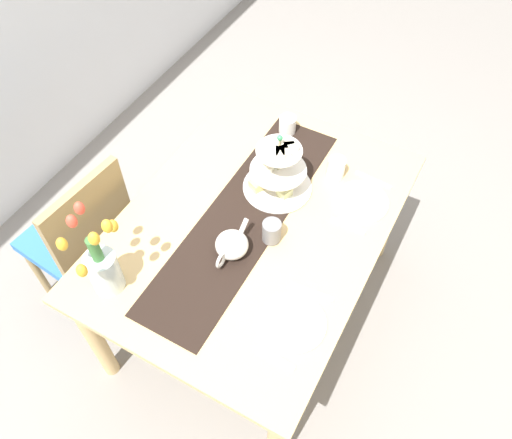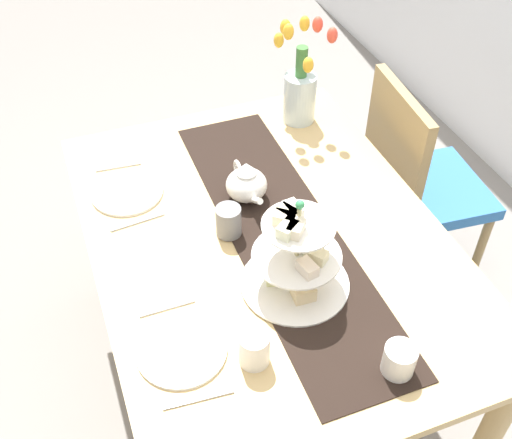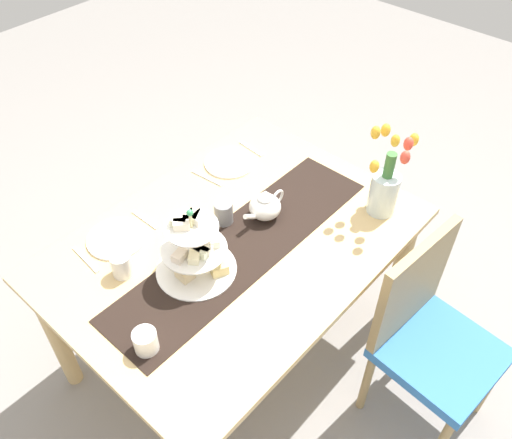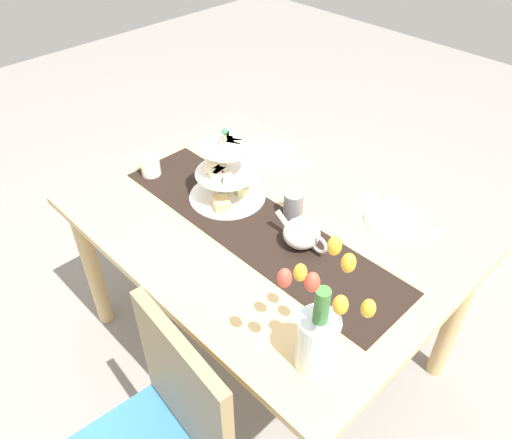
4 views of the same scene
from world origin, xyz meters
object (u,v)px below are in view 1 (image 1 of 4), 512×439
object	(u,v)px
tulip_vase	(102,265)
teapot	(232,244)
fork_left	(276,357)
knife_right	(373,180)
fork_right	(348,226)
mug_grey	(272,231)
dinner_plate_left	(295,323)
chair_left	(83,236)
tiered_cake_stand	(277,170)
knife_left	(312,292)
mug_white_text	(336,168)
cream_jug	(287,125)
dinner_plate_right	(361,202)
dining_table	(255,235)

from	to	relation	value
tulip_vase	teapot	bearing A→B (deg)	-43.60
fork_left	knife_right	bearing A→B (deg)	0.00
fork_right	mug_grey	distance (m)	0.33
mug_grey	dinner_plate_left	bearing A→B (deg)	-139.66
teapot	fork_left	world-z (taller)	teapot
chair_left	tiered_cake_stand	world-z (taller)	tiered_cake_stand
knife_left	mug_white_text	distance (m)	0.61
tulip_vase	mug_white_text	bearing A→B (deg)	-29.40
cream_jug	knife_left	world-z (taller)	cream_jug
chair_left	knife_left	world-z (taller)	chair_left
knife_right	fork_left	bearing A→B (deg)	180.00
tulip_vase	mug_grey	distance (m)	0.65
tulip_vase	dinner_plate_left	world-z (taller)	tulip_vase
dinner_plate_right	mug_white_text	size ratio (longest dim) A/B	2.42
dinner_plate_left	fork_right	distance (m)	0.50
teapot	fork_left	size ratio (longest dim) A/B	1.59
mug_grey	knife_left	bearing A→B (deg)	-120.47
tiered_cake_stand	fork_right	world-z (taller)	tiered_cake_stand
dinner_plate_right	fork_right	size ratio (longest dim) A/B	1.53
knife_right	mug_white_text	xyz separation A→B (m)	(-0.06, 0.16, 0.04)
fork_left	knife_right	distance (m)	0.93
cream_jug	teapot	bearing A→B (deg)	-170.40
chair_left	cream_jug	world-z (taller)	chair_left
chair_left	mug_white_text	world-z (taller)	chair_left
dinner_plate_right	mug_grey	distance (m)	0.43
cream_jug	mug_grey	distance (m)	0.64
tiered_cake_stand	dinner_plate_right	world-z (taller)	tiered_cake_stand
dinner_plate_left	mug_grey	world-z (taller)	mug_grey
chair_left	fork_right	size ratio (longest dim) A/B	6.07
teapot	dinner_plate_right	bearing A→B (deg)	-35.70
dinner_plate_left	fork_right	xyz separation A→B (m)	(0.50, 0.00, -0.00)
teapot	knife_left	distance (m)	0.36
dining_table	knife_left	bearing A→B (deg)	-118.99
tiered_cake_stand	knife_left	bearing A→B (deg)	-138.26
tiered_cake_stand	mug_grey	bearing A→B (deg)	-156.71
teapot	mug_white_text	distance (m)	0.61
teapot	dinner_plate_right	world-z (taller)	teapot
tiered_cake_stand	teapot	distance (m)	0.39
dinner_plate_left	mug_grey	distance (m)	0.38
chair_left	teapot	distance (m)	0.81
knife_left	dinner_plate_right	bearing A→B (deg)	0.00
dining_table	mug_white_text	size ratio (longest dim) A/B	14.85
dinner_plate_right	mug_white_text	distance (m)	0.19
tiered_cake_stand	mug_white_text	xyz separation A→B (m)	(0.19, -0.20, -0.06)
dining_table	dinner_plate_left	distance (m)	0.50
teapot	knife_left	xyz separation A→B (m)	(-0.01, -0.35, -0.06)
dinner_plate_right	fork_right	distance (m)	0.15
dinner_plate_right	fork_left	bearing A→B (deg)	180.00
dinner_plate_right	cream_jug	bearing A→B (deg)	63.16
tiered_cake_stand	teapot	bearing A→B (deg)	-179.33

